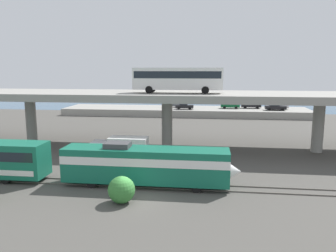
{
  "coord_description": "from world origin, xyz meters",
  "views": [
    {
      "loc": [
        5.99,
        -26.58,
        11.15
      ],
      "look_at": [
        0.27,
        18.91,
        3.31
      ],
      "focal_mm": 36.05,
      "sensor_mm": 36.0,
      "label": 1
    }
  ],
  "objects_px": {
    "parked_car_4": "(278,106)",
    "parked_car_1": "(275,107)",
    "parked_car_2": "(174,104)",
    "parked_car_5": "(230,105)",
    "transit_bus_on_overpass": "(178,78)",
    "parked_car_3": "(251,105)",
    "service_truck_west": "(121,148)",
    "parked_car_0": "(184,106)",
    "train_locomotive": "(154,164)"
  },
  "relations": [
    {
      "from": "train_locomotive",
      "to": "parked_car_1",
      "type": "relative_size",
      "value": 3.66
    },
    {
      "from": "parked_car_0",
      "to": "parked_car_2",
      "type": "distance_m",
      "value": 4.97
    },
    {
      "from": "parked_car_2",
      "to": "parked_car_4",
      "type": "distance_m",
      "value": 24.84
    },
    {
      "from": "transit_bus_on_overpass",
      "to": "service_truck_west",
      "type": "height_order",
      "value": "transit_bus_on_overpass"
    },
    {
      "from": "parked_car_0",
      "to": "parked_car_2",
      "type": "bearing_deg",
      "value": 124.99
    },
    {
      "from": "parked_car_1",
      "to": "service_truck_west",
      "type": "bearing_deg",
      "value": -121.79
    },
    {
      "from": "parked_car_3",
      "to": "parked_car_5",
      "type": "height_order",
      "value": "same"
    },
    {
      "from": "service_truck_west",
      "to": "parked_car_2",
      "type": "xyz_separation_m",
      "value": [
        1.63,
        44.44,
        0.79
      ]
    },
    {
      "from": "train_locomotive",
      "to": "parked_car_0",
      "type": "height_order",
      "value": "train_locomotive"
    },
    {
      "from": "parked_car_1",
      "to": "parked_car_3",
      "type": "height_order",
      "value": "same"
    },
    {
      "from": "transit_bus_on_overpass",
      "to": "parked_car_4",
      "type": "relative_size",
      "value": 2.64
    },
    {
      "from": "transit_bus_on_overpass",
      "to": "parked_car_3",
      "type": "height_order",
      "value": "transit_bus_on_overpass"
    },
    {
      "from": "parked_car_1",
      "to": "parked_car_5",
      "type": "height_order",
      "value": "same"
    },
    {
      "from": "parked_car_0",
      "to": "parked_car_4",
      "type": "bearing_deg",
      "value": 7.75
    },
    {
      "from": "service_truck_west",
      "to": "parked_car_1",
      "type": "relative_size",
      "value": 1.47
    },
    {
      "from": "service_truck_west",
      "to": "parked_car_0",
      "type": "distance_m",
      "value": 40.62
    },
    {
      "from": "transit_bus_on_overpass",
      "to": "parked_car_4",
      "type": "bearing_deg",
      "value": -119.21
    },
    {
      "from": "service_truck_west",
      "to": "parked_car_0",
      "type": "relative_size",
      "value": 1.62
    },
    {
      "from": "parked_car_1",
      "to": "parked_car_3",
      "type": "bearing_deg",
      "value": 146.83
    },
    {
      "from": "service_truck_west",
      "to": "parked_car_5",
      "type": "relative_size",
      "value": 1.53
    },
    {
      "from": "parked_car_4",
      "to": "parked_car_5",
      "type": "height_order",
      "value": "same"
    },
    {
      "from": "train_locomotive",
      "to": "parked_car_4",
      "type": "distance_m",
      "value": 55.48
    },
    {
      "from": "transit_bus_on_overpass",
      "to": "parked_car_5",
      "type": "relative_size",
      "value": 2.71
    },
    {
      "from": "parked_car_0",
      "to": "parked_car_5",
      "type": "distance_m",
      "value": 11.21
    },
    {
      "from": "transit_bus_on_overpass",
      "to": "parked_car_0",
      "type": "relative_size",
      "value": 2.87
    },
    {
      "from": "parked_car_0",
      "to": "parked_car_1",
      "type": "distance_m",
      "value": 20.91
    },
    {
      "from": "transit_bus_on_overpass",
      "to": "service_truck_west",
      "type": "relative_size",
      "value": 1.76
    },
    {
      "from": "parked_car_0",
      "to": "parked_car_5",
      "type": "height_order",
      "value": "same"
    },
    {
      "from": "train_locomotive",
      "to": "parked_car_2",
      "type": "bearing_deg",
      "value": 94.01
    },
    {
      "from": "transit_bus_on_overpass",
      "to": "parked_car_1",
      "type": "distance_m",
      "value": 39.76
    },
    {
      "from": "train_locomotive",
      "to": "transit_bus_on_overpass",
      "type": "bearing_deg",
      "value": 86.9
    },
    {
      "from": "parked_car_2",
      "to": "transit_bus_on_overpass",
      "type": "bearing_deg",
      "value": -83.18
    },
    {
      "from": "parked_car_2",
      "to": "parked_car_3",
      "type": "height_order",
      "value": "same"
    },
    {
      "from": "parked_car_1",
      "to": "train_locomotive",
      "type": "bearing_deg",
      "value": -112.33
    },
    {
      "from": "parked_car_4",
      "to": "parked_car_1",
      "type": "bearing_deg",
      "value": -113.83
    },
    {
      "from": "train_locomotive",
      "to": "service_truck_west",
      "type": "height_order",
      "value": "train_locomotive"
    },
    {
      "from": "service_truck_west",
      "to": "parked_car_4",
      "type": "relative_size",
      "value": 1.5
    },
    {
      "from": "transit_bus_on_overpass",
      "to": "parked_car_2",
      "type": "distance_m",
      "value": 38.46
    },
    {
      "from": "parked_car_1",
      "to": "parked_car_2",
      "type": "height_order",
      "value": "same"
    },
    {
      "from": "transit_bus_on_overpass",
      "to": "parked_car_2",
      "type": "height_order",
      "value": "transit_bus_on_overpass"
    },
    {
      "from": "parked_car_3",
      "to": "parked_car_5",
      "type": "bearing_deg",
      "value": 11.5
    },
    {
      "from": "parked_car_2",
      "to": "parked_car_3",
      "type": "distance_m",
      "value": 18.72
    },
    {
      "from": "parked_car_1",
      "to": "parked_car_3",
      "type": "relative_size",
      "value": 0.99
    },
    {
      "from": "parked_car_5",
      "to": "train_locomotive",
      "type": "bearing_deg",
      "value": 78.92
    },
    {
      "from": "service_truck_west",
      "to": "parked_car_5",
      "type": "bearing_deg",
      "value": -109.52
    },
    {
      "from": "parked_car_3",
      "to": "parked_car_5",
      "type": "relative_size",
      "value": 1.05
    },
    {
      "from": "parked_car_5",
      "to": "parked_car_4",
      "type": "bearing_deg",
      "value": -179.26
    },
    {
      "from": "train_locomotive",
      "to": "service_truck_west",
      "type": "distance_m",
      "value": 9.56
    },
    {
      "from": "parked_car_2",
      "to": "parked_car_5",
      "type": "bearing_deg",
      "value": -5.13
    },
    {
      "from": "transit_bus_on_overpass",
      "to": "parked_car_3",
      "type": "distance_m",
      "value": 40.57
    }
  ]
}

